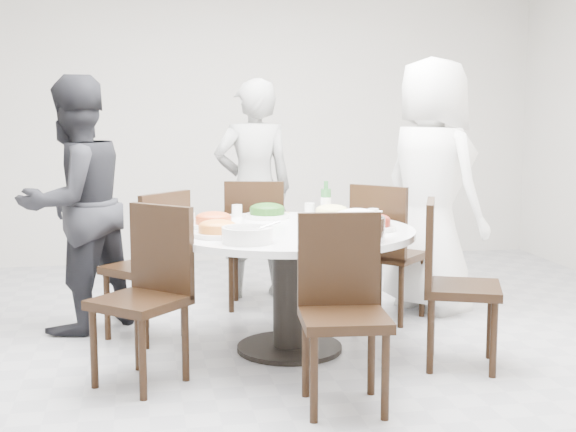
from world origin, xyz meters
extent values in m
cube|color=#A1A2A6|center=(0.00, 0.00, 0.00)|extent=(6.00, 6.00, 0.01)
cube|color=beige|center=(0.00, 3.00, 1.40)|extent=(6.00, 0.01, 2.80)
cube|color=beige|center=(0.00, -3.00, 1.40)|extent=(6.00, 0.01, 2.80)
cylinder|color=white|center=(0.03, 0.08, 0.38)|extent=(1.50, 1.50, 0.75)
cube|color=black|center=(0.85, 0.67, 0.47)|extent=(0.59, 0.59, 0.95)
cube|color=black|center=(-0.02, 1.17, 0.47)|extent=(0.50, 0.50, 0.95)
cube|color=black|center=(-0.83, 0.51, 0.47)|extent=(0.59, 0.59, 0.95)
cube|color=black|center=(-0.87, -0.36, 0.47)|extent=(0.59, 0.59, 0.95)
cube|color=black|center=(0.11, -0.89, 0.47)|extent=(0.46, 0.46, 0.95)
cube|color=black|center=(0.94, -0.39, 0.47)|extent=(0.55, 0.55, 0.95)
imported|color=white|center=(1.21, 0.87, 0.91)|extent=(0.90, 1.05, 1.82)
imported|color=black|center=(0.02, 1.51, 0.84)|extent=(0.64, 0.44, 1.68)
imported|color=black|center=(-1.27, 0.78, 0.84)|extent=(1.03, 1.02, 1.68)
cylinder|color=white|center=(-0.03, 0.56, 0.79)|extent=(0.29, 0.29, 0.08)
cylinder|color=white|center=(0.37, 0.42, 0.79)|extent=(0.27, 0.27, 0.07)
cylinder|color=white|center=(-0.42, 0.21, 0.79)|extent=(0.28, 0.28, 0.08)
cylinder|color=white|center=(0.49, -0.05, 0.79)|extent=(0.29, 0.29, 0.07)
cylinder|color=white|center=(-0.43, -0.13, 0.79)|extent=(0.27, 0.27, 0.07)
cylinder|color=silver|center=(0.31, -0.39, 0.81)|extent=(0.30, 0.30, 0.13)
cylinder|color=white|center=(-0.29, -0.35, 0.79)|extent=(0.28, 0.28, 0.09)
cylinder|color=#2A6931|center=(0.36, 0.57, 0.87)|extent=(0.07, 0.07, 0.23)
cylinder|color=white|center=(-0.01, 0.73, 0.79)|extent=(0.07, 0.07, 0.08)
camera|label=1|loc=(-0.86, -4.57, 1.49)|focal=50.00mm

